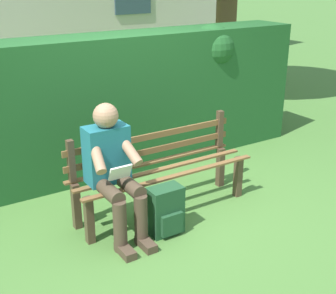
# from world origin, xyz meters

# --- Properties ---
(ground) EXTENTS (60.00, 60.00, 0.00)m
(ground) POSITION_xyz_m (0.00, 0.00, 0.00)
(ground) COLOR #477533
(park_bench) EXTENTS (1.83, 0.46, 0.85)m
(park_bench) POSITION_xyz_m (0.00, -0.06, 0.43)
(park_bench) COLOR #4C3828
(park_bench) RESTS_ON ground
(person_seated) EXTENTS (0.44, 0.73, 1.19)m
(person_seated) POSITION_xyz_m (0.57, 0.10, 0.63)
(person_seated) COLOR #1E6672
(person_seated) RESTS_ON ground
(hedge_backdrop) EXTENTS (5.66, 0.69, 1.62)m
(hedge_backdrop) POSITION_xyz_m (0.23, -1.25, 0.81)
(hedge_backdrop) COLOR #1E5123
(hedge_backdrop) RESTS_ON ground
(backpack) EXTENTS (0.30, 0.26, 0.45)m
(backpack) POSITION_xyz_m (0.19, 0.36, 0.22)
(backpack) COLOR #1E4728
(backpack) RESTS_ON ground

